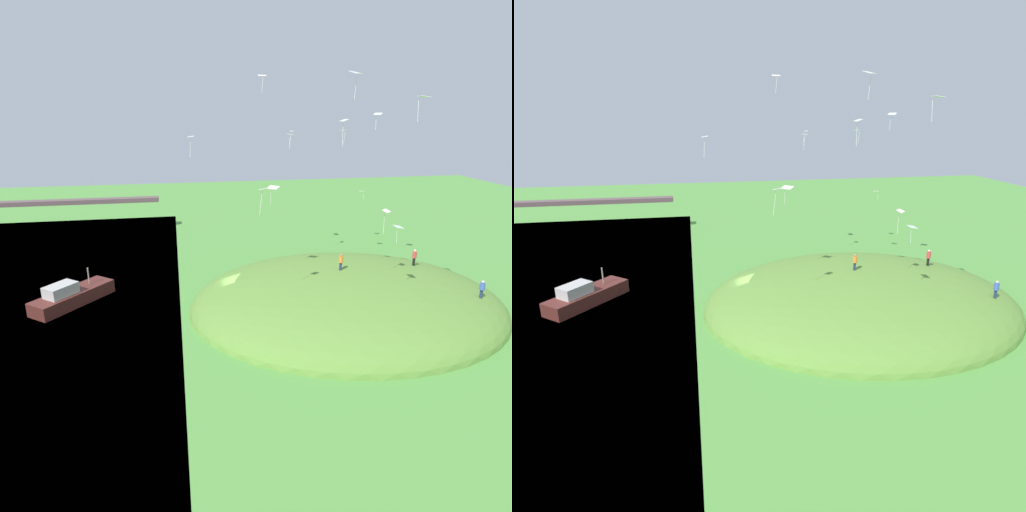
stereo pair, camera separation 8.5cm
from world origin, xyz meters
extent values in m
plane|color=#52923E|center=(0.00, 0.00, 0.00)|extent=(160.00, 160.00, 0.00)
ellipsoid|color=#5D8A37|center=(11.04, -3.16, 0.00)|extent=(31.54, 26.43, 7.22)
cube|color=brown|center=(-31.17, 31.33, 4.99)|extent=(46.24, 1.80, 0.70)
cube|color=#50221D|center=(-16.14, 2.22, 0.69)|extent=(7.51, 8.36, 1.38)
cube|color=#AFACA8|center=(-16.96, 1.22, 1.94)|extent=(3.32, 3.49, 1.12)
cylinder|color=gray|center=(-14.77, 3.90, 2.28)|extent=(0.14, 0.14, 1.81)
cube|color=navy|center=(10.40, -2.66, 4.01)|extent=(0.26, 0.17, 0.81)
cylinder|color=orange|center=(10.40, -2.66, 4.73)|extent=(0.51, 0.51, 0.64)
sphere|color=#A77856|center=(10.40, -2.66, 5.17)|extent=(0.24, 0.24, 0.24)
cube|color=black|center=(19.12, -1.29, 3.48)|extent=(0.27, 0.19, 0.85)
cylinder|color=#C43C3A|center=(19.12, -1.29, 4.24)|extent=(0.54, 0.54, 0.67)
sphere|color=beige|center=(19.12, -1.29, 4.70)|extent=(0.25, 0.25, 0.25)
cube|color=#1D2E4D|center=(22.02, -8.43, 2.57)|extent=(0.27, 0.28, 0.83)
cylinder|color=#3B56B2|center=(22.02, -8.43, 3.31)|extent=(0.64, 0.64, 0.66)
sphere|color=beige|center=(22.02, -8.43, 3.76)|extent=(0.25, 0.25, 0.25)
cube|color=white|center=(8.81, 12.11, 15.98)|extent=(0.71, 0.98, 0.08)
cylinder|color=white|center=(8.76, 12.19, 15.07)|extent=(0.14, 0.09, 1.36)
cube|color=white|center=(1.30, -9.08, 13.09)|extent=(0.92, 0.84, 0.13)
cylinder|color=white|center=(1.06, -8.97, 11.97)|extent=(0.26, 0.08, 1.85)
cube|color=white|center=(-3.75, -1.76, 16.57)|extent=(0.64, 0.86, 0.11)
cylinder|color=white|center=(-3.83, -1.56, 15.57)|extent=(0.14, 0.13, 1.60)
cube|color=white|center=(7.91, -9.44, 21.31)|extent=(1.23, 1.20, 0.23)
cylinder|color=white|center=(8.06, -9.15, 20.26)|extent=(0.11, 0.11, 1.58)
cube|color=white|center=(3.51, -2.39, 12.02)|extent=(1.27, 1.26, 0.23)
cylinder|color=white|center=(3.31, -2.24, 11.09)|extent=(0.05, 0.11, 1.33)
cube|color=white|center=(18.06, 10.66, 8.97)|extent=(0.93, 0.91, 0.13)
cylinder|color=white|center=(18.25, 10.63, 8.33)|extent=(0.15, 0.06, 0.90)
cube|color=white|center=(15.09, 11.11, 16.41)|extent=(0.80, 0.62, 0.12)
cylinder|color=white|center=(15.32, 10.91, 15.57)|extent=(0.17, 0.04, 1.33)
cube|color=white|center=(13.95, -8.56, 19.75)|extent=(0.95, 1.21, 0.13)
cylinder|color=white|center=(13.67, -8.39, 18.68)|extent=(0.07, 0.18, 1.59)
cube|color=silver|center=(8.25, -6.71, 17.98)|extent=(0.54, 0.80, 0.20)
cylinder|color=silver|center=(8.26, -6.64, 16.86)|extent=(0.05, 0.11, 1.83)
cube|color=white|center=(15.77, 3.11, 18.39)|extent=(0.96, 0.97, 0.21)
cylinder|color=white|center=(15.73, 3.36, 17.47)|extent=(0.08, 0.20, 1.43)
cube|color=white|center=(12.77, -8.82, 9.52)|extent=(0.69, 0.94, 0.14)
cylinder|color=white|center=(12.73, -8.82, 8.70)|extent=(0.13, 0.07, 1.20)
cube|color=silver|center=(7.75, 7.48, 16.56)|extent=(0.56, 0.71, 0.09)
cylinder|color=silver|center=(7.60, 7.42, 15.46)|extent=(0.24, 0.22, 1.86)
cube|color=white|center=(2.27, -3.12, 21.48)|extent=(0.72, 0.52, 0.15)
cylinder|color=white|center=(2.25, -3.40, 20.69)|extent=(0.14, 0.04, 1.23)
cube|color=white|center=(13.22, -5.67, 10.16)|extent=(1.00, 0.99, 0.23)
cylinder|color=white|center=(13.21, -5.40, 8.96)|extent=(0.04, 0.12, 1.98)
camera|label=1|loc=(-5.39, -41.75, 18.74)|focal=31.01mm
camera|label=2|loc=(-5.31, -41.77, 18.74)|focal=31.01mm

